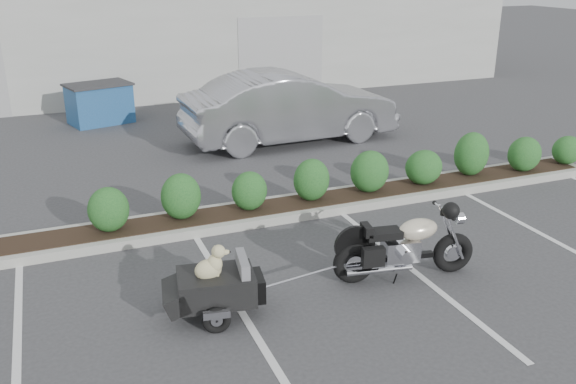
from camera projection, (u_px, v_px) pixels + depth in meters
name	position (u px, v px, depth m)	size (l,w,h in m)	color
ground	(323.00, 268.00, 9.07)	(90.00, 90.00, 0.00)	#38383A
planter_kerb	(322.00, 203.00, 11.30)	(12.00, 1.00, 0.15)	#9E9E93
building	(135.00, 26.00, 23.12)	(26.00, 10.00, 4.00)	#9EA099
motorcycle	(405.00, 247.00, 8.62)	(2.12, 0.84, 1.22)	black
pet_trailer	(215.00, 286.00, 7.70)	(1.71, 0.97, 1.01)	black
sedan	(290.00, 107.00, 15.15)	(1.86, 5.33, 1.76)	#A4A4AB
dumpster	(100.00, 103.00, 17.03)	(1.94, 1.57, 1.12)	navy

